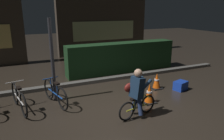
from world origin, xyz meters
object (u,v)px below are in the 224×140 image
Objects in this scene: street_post at (52,61)px; traffic_cone_near at (149,94)px; traffic_cone_far at (157,81)px; cyclist at (137,93)px; blue_crate at (181,86)px; parked_bike_center_left at (55,93)px; parked_bike_left_mid at (19,99)px.

traffic_cone_near is at bearing -28.02° from street_post.
traffic_cone_far is 2.21m from cyclist.
street_post is at bearing 172.47° from traffic_cone_far.
cyclist reaches higher than traffic_cone_near.
traffic_cone_near reaches higher than blue_crate.
traffic_cone_far is at bearing 144.44° from blue_crate.
parked_bike_center_left reaches higher than blue_crate.
traffic_cone_far is (4.31, -0.15, -0.08)m from parked_bike_left_mid.
parked_bike_left_mid is at bearing 177.97° from traffic_cone_far.
blue_crate is at bearing -35.56° from traffic_cone_far.
blue_crate is at bearing -108.19° from parked_bike_left_mid.
cyclist is (1.67, -1.85, -0.57)m from street_post.
traffic_cone_near is at bearing -165.32° from blue_crate.
traffic_cone_near is at bearing -135.77° from traffic_cone_far.
parked_bike_left_mid is at bearing 76.03° from parked_bike_center_left.
blue_crate is 2.53m from cyclist.
parked_bike_center_left is 2.68m from traffic_cone_near.
street_post is 1.92× the size of cyclist.
traffic_cone_far is at bearing -103.17° from parked_bike_left_mid.
traffic_cone_near is (2.44, -1.30, -0.92)m from street_post.
parked_bike_left_mid is 2.78× the size of traffic_cone_near.
cyclist reaches higher than parked_bike_center_left.
cyclist is at bearing -145.90° from parked_bike_center_left.
traffic_cone_near is 1.23m from traffic_cone_far.
parked_bike_left_mid is 0.94m from parked_bike_center_left.
cyclist reaches higher than traffic_cone_far.
parked_bike_center_left is 3.37m from traffic_cone_far.
traffic_cone_far is at bearing -7.53° from street_post.
parked_bike_center_left is 4.06m from blue_crate.
parked_bike_center_left is at bearing -101.55° from parked_bike_left_mid.
parked_bike_center_left reaches higher than traffic_cone_near.
cyclist is (-2.30, -0.95, 0.48)m from blue_crate.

